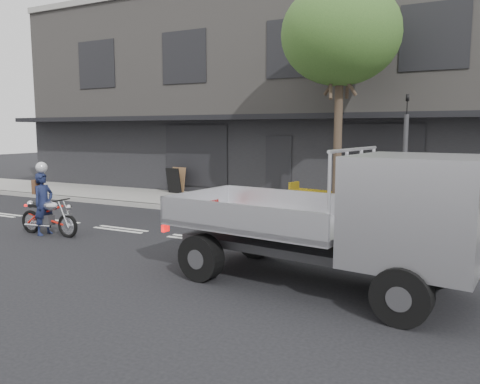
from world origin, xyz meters
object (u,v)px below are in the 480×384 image
object	(u,v)px
rider	(44,204)
sandwich_board	(174,181)
street_tree	(341,35)
construction_barrier	(314,197)
traffic_light_pole	(404,167)
flatbed_ute	(385,213)
motorcycle	(49,216)

from	to	relation	value
rider	sandwich_board	bearing A→B (deg)	5.13
street_tree	construction_barrier	distance (m)	4.74
street_tree	rider	distance (m)	9.24
traffic_light_pole	flatbed_ute	world-z (taller)	traffic_light_pole
sandwich_board	street_tree	bearing A→B (deg)	-7.15
street_tree	rider	world-z (taller)	street_tree
motorcycle	construction_barrier	bearing A→B (deg)	45.14
flatbed_ute	motorcycle	bearing A→B (deg)	-178.39
rider	street_tree	bearing A→B (deg)	-49.28
traffic_light_pole	sandwich_board	bearing A→B (deg)	165.82
traffic_light_pole	motorcycle	distance (m)	9.11
street_tree	traffic_light_pole	size ratio (longest dim) A/B	1.93
street_tree	sandwich_board	xyz separation A→B (m)	(-6.80, 1.37, -4.63)
street_tree	sandwich_board	bearing A→B (deg)	168.59
motorcycle	rider	xyz separation A→B (m)	(-0.15, -0.00, 0.30)
sandwich_board	construction_barrier	bearing A→B (deg)	-8.37
flatbed_ute	sandwich_board	xyz separation A→B (m)	(-9.27, 7.63, -0.69)
motorcycle	sandwich_board	distance (m)	6.97
flatbed_ute	traffic_light_pole	bearing A→B (deg)	101.79
motorcycle	traffic_light_pole	bearing A→B (deg)	28.69
construction_barrier	sandwich_board	world-z (taller)	sandwich_board
sandwich_board	motorcycle	bearing A→B (deg)	-77.01
motorcycle	rider	distance (m)	0.33
traffic_light_pole	street_tree	bearing A→B (deg)	156.97
construction_barrier	sandwich_board	xyz separation A→B (m)	(-6.11, 1.37, 0.06)
traffic_light_pole	motorcycle	world-z (taller)	traffic_light_pole
motorcycle	street_tree	bearing A→B (deg)	41.47
street_tree	motorcycle	xyz separation A→B (m)	(-5.74, -5.51, -4.79)
motorcycle	construction_barrier	size ratio (longest dim) A/B	1.17
street_tree	rider	bearing A→B (deg)	-136.90
street_tree	traffic_light_pole	world-z (taller)	street_tree
traffic_light_pole	flatbed_ute	size ratio (longest dim) A/B	0.67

